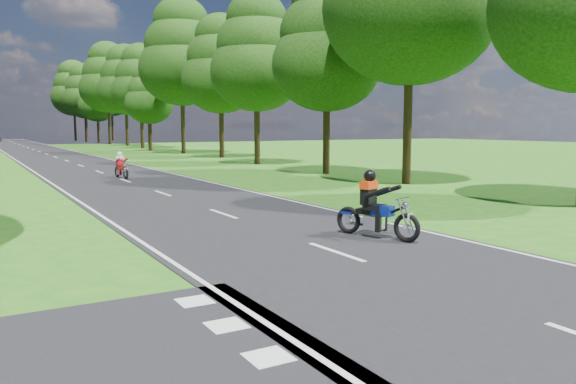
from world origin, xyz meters
TOP-DOWN VIEW (x-y plane):
  - ground at (0.00, 0.00)m, footprint 160.00×160.00m
  - main_road at (0.00, 50.00)m, footprint 7.00×140.00m
  - road_markings at (-0.14, 48.13)m, footprint 7.40×140.00m
  - treeline at (1.43, 60.06)m, footprint 40.00×115.35m
  - rider_near_blue at (1.72, 2.78)m, footprint 1.25×2.06m
  - rider_far_red at (0.14, 21.32)m, footprint 0.68×1.67m

SIDE VIEW (x-z plane):
  - ground at x=0.00m, z-range 0.00..0.00m
  - main_road at x=0.00m, z-range 0.00..0.02m
  - road_markings at x=-0.14m, z-range 0.02..0.03m
  - rider_far_red at x=0.14m, z-range 0.02..1.38m
  - rider_near_blue at x=1.72m, z-range 0.02..1.65m
  - treeline at x=1.43m, z-range 0.86..15.65m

